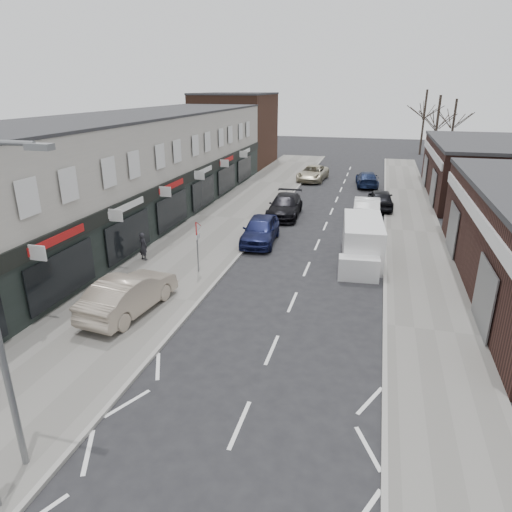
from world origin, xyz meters
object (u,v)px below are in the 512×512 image
Objects in this scene: warning_sign at (198,232)px; parked_car_left_b at (285,206)px; white_van at (362,243)px; parked_car_right_b at (380,199)px; parked_car_right_c at (367,179)px; sedan_on_pavement at (129,294)px; pedestrian at (143,246)px; parked_car_left_a at (260,230)px; parked_car_left_c at (313,173)px; parked_car_right_a at (367,208)px.

warning_sign is 12.00m from parked_car_left_b.
parked_car_left_b is at bearing 121.69° from white_van.
parked_car_right_b is 8.50m from parked_car_right_c.
warning_sign is at bearing -96.62° from sedan_on_pavement.
pedestrian is at bearing 167.42° from warning_sign.
parked_car_left_a is 20.07m from parked_car_left_c.
parked_car_left_a is at bearing 160.17° from white_van.
parked_car_right_c is (-1.30, 8.40, -0.08)m from parked_car_right_b.
warning_sign reaches higher than parked_car_left_b.
warning_sign is 25.71m from parked_car_left_c.
parked_car_left_a is (2.89, 10.34, -0.12)m from sedan_on_pavement.
parked_car_right_b reaches higher than parked_car_left_c.
warning_sign is at bearing -158.17° from white_van.
warning_sign reaches higher than parked_car_right_b.
parked_car_right_c is (5.36, 12.37, -0.08)m from parked_car_left_b.
parked_car_right_a is at bearing 45.12° from parked_car_left_a.
parked_car_right_b is 0.95× the size of parked_car_right_c.
sedan_on_pavement reaches higher than parked_car_left_c.
pedestrian is (-11.27, -3.11, -0.17)m from white_van.
parked_car_right_c is at bearing -92.13° from pedestrian.
pedestrian is at bearing 44.85° from parked_car_right_a.
parked_car_left_b is at bearing 60.88° from parked_car_right_c.
white_van is 12.47m from sedan_on_pavement.
white_van is 1.10× the size of parked_car_left_b.
sedan_on_pavement reaches higher than parked_car_right_b.
parked_car_left_b is (0.24, 6.22, -0.03)m from parked_car_left_a.
parked_car_left_b is at bearing -85.84° from parked_car_left_c.
parked_car_right_c is at bearing -11.20° from parked_car_left_c.
parked_car_left_a is 9.16m from parked_car_right_a.
warning_sign reaches higher than parked_car_right_c.
white_van reaches higher than sedan_on_pavement.
warning_sign is 0.51× the size of parked_car_left_c.
pedestrian is at bearing -119.38° from parked_car_left_b.
parked_car_left_a is 0.89× the size of parked_car_left_c.
parked_car_left_b is (5.48, 10.97, -0.10)m from pedestrian.
sedan_on_pavement is at bearing 61.52° from parked_car_right_a.
warning_sign reaches higher than parked_car_left_a.
sedan_on_pavement is 30.57m from parked_car_left_c.
sedan_on_pavement is at bearing -140.39° from white_van.
white_van is at bearing 89.03° from parked_car_right_a.
pedestrian is 0.32× the size of parked_car_right_c.
parked_car_left_c is 1.18× the size of parked_car_right_b.
pedestrian is at bearing -98.28° from parked_car_left_c.
pedestrian reaches higher than parked_car_left_c.
parked_car_left_c is (0.25, 20.07, -0.07)m from parked_car_left_a.
parked_car_left_b is 1.08× the size of parked_car_right_a.
white_van is at bearing 85.52° from parked_car_right_c.
parked_car_right_b is at bearing -106.31° from pedestrian.
white_van reaches higher than parked_car_right_a.
warning_sign is 0.57× the size of parked_car_left_a.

